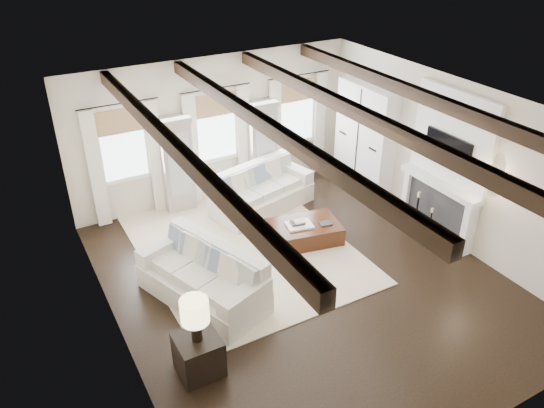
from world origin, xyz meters
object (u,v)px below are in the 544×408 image
sofa_back (260,192)px  side_table_front (199,355)px  ottoman (303,233)px  side_table_back (164,195)px  sofa_left (205,278)px

sofa_back → side_table_front: sofa_back is taller
ottoman → side_table_back: side_table_back is taller
side_table_front → side_table_back: bearing=76.5°
side_table_front → side_table_back: 5.02m
sofa_back → sofa_left: 3.22m
sofa_left → ottoman: size_ratio=1.74×
side_table_back → ottoman: bearing=-54.5°
ottoman → side_table_back: size_ratio=2.66×
sofa_back → side_table_front: (-3.00, -3.78, -0.09)m
sofa_left → side_table_front: bearing=-116.3°
sofa_back → ottoman: 1.62m
sofa_back → side_table_back: (-1.83, 1.10, -0.12)m
sofa_back → ottoman: bearing=-86.2°
sofa_back → side_table_back: 2.14m
side_table_front → side_table_back: size_ratio=1.11×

